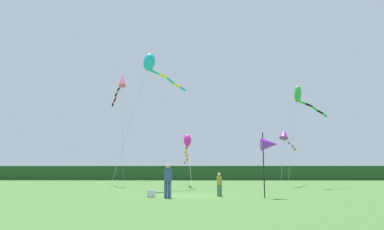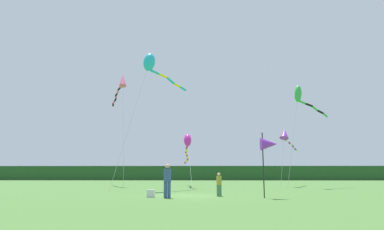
{
  "view_description": "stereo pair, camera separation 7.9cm",
  "coord_description": "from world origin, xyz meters",
  "views": [
    {
      "loc": [
        0.55,
        -20.35,
        1.31
      ],
      "look_at": [
        0.0,
        6.0,
        5.82
      ],
      "focal_mm": 31.81,
      "sensor_mm": 36.0,
      "label": 1
    },
    {
      "loc": [
        0.63,
        -20.35,
        1.31
      ],
      "look_at": [
        0.0,
        6.0,
        5.82
      ],
      "focal_mm": 31.81,
      "sensor_mm": 36.0,
      "label": 2
    }
  ],
  "objects": [
    {
      "name": "person_child",
      "position": [
        1.7,
        -0.5,
        0.74
      ],
      "size": [
        0.29,
        0.29,
        1.33
      ],
      "color": "#3F724C",
      "rests_on": "ground"
    },
    {
      "name": "kite_rainbow",
      "position": [
        -7.85,
        15.0,
        10.8
      ],
      "size": [
        3.57,
        8.37,
        11.85
      ],
      "color": "#B2B2B2",
      "rests_on": "ground"
    },
    {
      "name": "ground_plane",
      "position": [
        0.0,
        0.0,
        0.0
      ],
      "size": [
        120.0,
        120.0,
        0.0
      ],
      "primitive_type": "plane",
      "color": "#477533"
    },
    {
      "name": "banner_flag_pole",
      "position": [
        4.38,
        -1.71,
        2.84
      ],
      "size": [
        0.9,
        0.7,
        3.5
      ],
      "color": "black",
      "rests_on": "ground"
    },
    {
      "name": "cooler_box",
      "position": [
        -2.08,
        -1.38,
        0.2
      ],
      "size": [
        0.41,
        0.34,
        0.41
      ],
      "primitive_type": "cube",
      "color": "silver",
      "rests_on": "ground"
    },
    {
      "name": "person_adult",
      "position": [
        -1.13,
        -1.96,
        1.0
      ],
      "size": [
        0.39,
        0.39,
        1.79
      ],
      "color": "#334C8C",
      "rests_on": "ground"
    },
    {
      "name": "kite_green",
      "position": [
        10.23,
        11.27,
        8.41
      ],
      "size": [
        5.44,
        4.4,
        9.54
      ],
      "color": "#B2B2B2",
      "rests_on": "ground"
    },
    {
      "name": "kite_purple",
      "position": [
        9.28,
        13.94,
        4.95
      ],
      "size": [
        3.57,
        6.29,
        5.77
      ],
      "color": "#B2B2B2",
      "rests_on": "ground"
    },
    {
      "name": "kite_cyan",
      "position": [
        -3.42,
        6.97,
        10.31
      ],
      "size": [
        5.2,
        6.64,
        11.34
      ],
      "color": "#B2B2B2",
      "rests_on": "ground"
    },
    {
      "name": "kite_magenta",
      "position": [
        -0.6,
        12.2,
        4.05
      ],
      "size": [
        1.19,
        10.82,
        5.13
      ],
      "color": "#B2B2B2",
      "rests_on": "ground"
    },
    {
      "name": "distant_treeline",
      "position": [
        0.0,
        45.0,
        1.31
      ],
      "size": [
        108.0,
        3.77,
        2.62
      ],
      "primitive_type": "cube",
      "color": "#234C23",
      "rests_on": "ground"
    }
  ]
}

